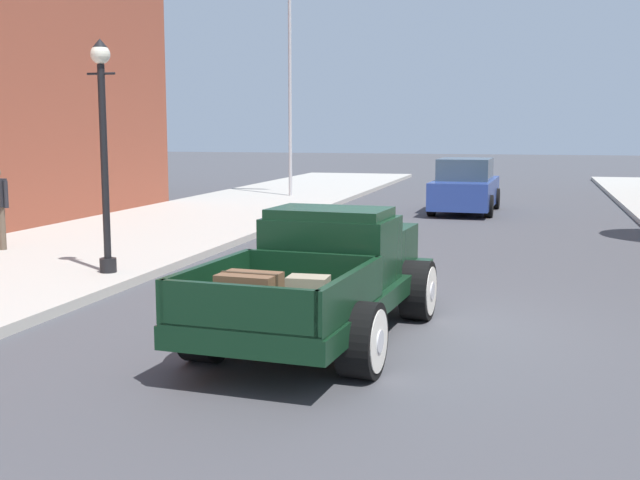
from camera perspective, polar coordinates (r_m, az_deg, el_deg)
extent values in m
plane|color=#47474C|center=(10.49, 5.07, -6.17)|extent=(140.00, 140.00, 0.00)
cube|color=black|center=(9.78, 0.16, -3.95)|extent=(2.12, 5.02, 0.24)
cube|color=black|center=(10.01, 0.82, -0.64)|extent=(1.64, 1.21, 0.80)
cube|color=black|center=(9.90, 0.73, 1.95)|extent=(1.50, 1.04, 0.12)
cube|color=#3D4C5B|center=(10.52, 1.80, 0.66)|extent=(1.33, 0.14, 0.44)
cube|color=black|center=(11.26, 2.91, -0.41)|extent=(1.43, 1.59, 0.52)
cube|color=silver|center=(12.02, 3.99, 0.03)|extent=(0.69, 0.15, 0.47)
cube|color=black|center=(8.47, -2.95, -4.87)|extent=(1.84, 2.22, 0.04)
cube|color=black|center=(8.75, -7.88, -3.03)|extent=(0.24, 2.10, 0.44)
cube|color=black|center=(8.15, 2.32, -3.78)|extent=(0.24, 2.10, 0.44)
cube|color=black|center=(7.52, -5.89, -4.83)|extent=(1.62, 0.20, 0.44)
cube|color=black|center=(9.35, -0.62, -2.25)|extent=(1.62, 0.20, 0.44)
cylinder|color=black|center=(11.35, -1.90, -3.00)|extent=(0.42, 0.82, 0.80)
cylinder|color=silver|center=(11.41, -2.77, -2.94)|extent=(0.06, 0.66, 0.66)
cylinder|color=silver|center=(11.42, -2.81, -2.93)|extent=(0.04, 0.24, 0.24)
cylinder|color=black|center=(10.84, 7.00, -3.57)|extent=(0.42, 0.82, 0.80)
cylinder|color=silver|center=(10.80, 7.96, -3.63)|extent=(0.06, 0.66, 0.66)
cylinder|color=silver|center=(10.80, 8.02, -3.63)|extent=(0.04, 0.24, 0.24)
cylinder|color=black|center=(8.95, -8.17, -6.08)|extent=(0.42, 0.82, 0.80)
cylinder|color=silver|center=(9.03, -9.22, -5.97)|extent=(0.06, 0.66, 0.66)
cylinder|color=silver|center=(9.04, -9.28, -5.96)|extent=(0.04, 0.24, 0.24)
cylinder|color=black|center=(8.30, 2.99, -7.13)|extent=(0.42, 0.82, 0.80)
cylinder|color=silver|center=(8.25, 4.24, -7.23)|extent=(0.06, 0.66, 0.66)
cylinder|color=silver|center=(8.25, 4.30, -7.24)|extent=(0.04, 0.24, 0.24)
cube|color=brown|center=(8.18, -5.06, -3.77)|extent=(0.63, 0.48, 0.40)
cube|color=#3D2D1E|center=(8.18, -5.06, -3.77)|extent=(0.62, 0.10, 0.42)
cube|color=gray|center=(8.63, -0.85, -3.52)|extent=(0.45, 0.34, 0.28)
cube|color=#284293|center=(24.82, 10.33, 3.36)|extent=(1.84, 4.35, 0.80)
cube|color=#384C5B|center=(24.62, 10.33, 5.00)|extent=(1.58, 2.04, 0.64)
cylinder|color=black|center=(26.22, 8.83, 3.02)|extent=(0.24, 0.67, 0.66)
cylinder|color=black|center=(26.05, 12.43, 2.90)|extent=(0.24, 0.67, 0.66)
cylinder|color=black|center=(23.67, 7.97, 2.51)|extent=(0.24, 0.67, 0.66)
cylinder|color=black|center=(23.48, 11.96, 2.37)|extent=(0.24, 0.67, 0.66)
cylinder|color=brown|center=(17.12, -21.74, 0.78)|extent=(0.14, 0.14, 0.86)
cylinder|color=#232328|center=(16.98, -21.50, 3.05)|extent=(0.09, 0.09, 0.54)
cylinder|color=black|center=(13.93, -14.88, -1.75)|extent=(0.28, 0.28, 0.24)
cylinder|color=black|center=(13.75, -15.13, 5.33)|extent=(0.12, 0.12, 3.20)
cylinder|color=black|center=(13.76, -15.36, 11.37)|extent=(0.50, 0.04, 0.04)
sphere|color=silver|center=(13.79, -15.41, 12.66)|extent=(0.32, 0.32, 0.32)
cone|color=black|center=(13.80, -15.43, 13.40)|extent=(0.24, 0.24, 0.14)
cylinder|color=#B2B2B7|center=(28.83, -2.16, 12.15)|extent=(0.12, 0.12, 9.00)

